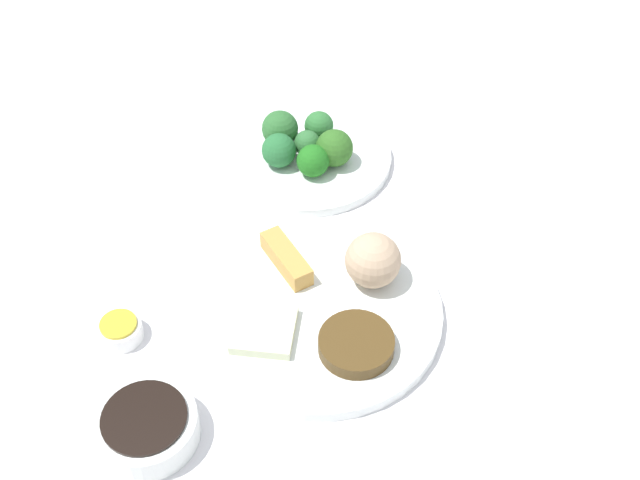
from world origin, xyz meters
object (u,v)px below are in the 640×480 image
broccoli_plate (309,157)px  soy_sauce_bowl (147,427)px  sauce_ramekin_hot_mustard (120,331)px  main_plate (320,309)px

broccoli_plate → soy_sauce_bowl: soy_sauce_bowl is taller
soy_sauce_bowl → sauce_ramekin_hot_mustard: bearing=107.0°
main_plate → soy_sauce_bowl: soy_sauce_bowl is taller
main_plate → soy_sauce_bowl: bearing=-142.4°
main_plate → sauce_ramekin_hot_mustard: sauce_ramekin_hot_mustard is taller
soy_sauce_bowl → sauce_ramekin_hot_mustard: size_ratio=2.09×
broccoli_plate → main_plate: bearing=-91.6°
main_plate → sauce_ramekin_hot_mustard: bearing=-176.3°
main_plate → soy_sauce_bowl: size_ratio=2.68×
broccoli_plate → sauce_ramekin_hot_mustard: bearing=-129.1°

